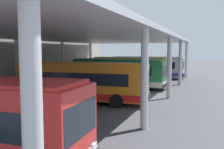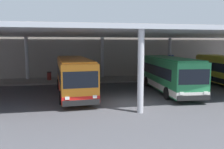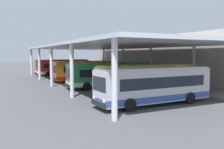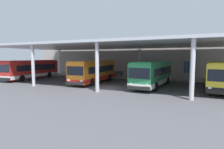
# 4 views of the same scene
# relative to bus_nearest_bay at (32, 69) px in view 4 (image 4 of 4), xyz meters

# --- Properties ---
(ground_plane) EXTENTS (200.00, 200.00, 0.00)m
(ground_plane) POSITION_rel_bus_nearest_bay_xyz_m (15.79, -3.17, -1.66)
(ground_plane) COLOR #47474C
(platform_kerb) EXTENTS (42.00, 4.50, 0.18)m
(platform_kerb) POSITION_rel_bus_nearest_bay_xyz_m (15.79, 8.58, -1.57)
(platform_kerb) COLOR gray
(platform_kerb) RESTS_ON ground
(station_building_facade) EXTENTS (48.00, 1.60, 7.16)m
(station_building_facade) POSITION_rel_bus_nearest_bay_xyz_m (15.79, 11.83, 1.92)
(station_building_facade) COLOR #ADA399
(station_building_facade) RESTS_ON ground
(canopy_shelter) EXTENTS (40.00, 17.00, 5.55)m
(canopy_shelter) POSITION_rel_bus_nearest_bay_xyz_m (15.79, 2.33, 3.63)
(canopy_shelter) COLOR silver
(canopy_shelter) RESTS_ON ground
(bus_nearest_bay) EXTENTS (3.07, 10.64, 3.17)m
(bus_nearest_bay) POSITION_rel_bus_nearest_bay_xyz_m (0.00, 0.00, 0.00)
(bus_nearest_bay) COLOR red
(bus_nearest_bay) RESTS_ON ground
(bus_second_bay) EXTENTS (3.12, 10.65, 3.17)m
(bus_second_bay) POSITION_rel_bus_nearest_bay_xyz_m (11.83, 0.66, 0.00)
(bus_second_bay) COLOR orange
(bus_second_bay) RESTS_ON ground
(bus_middle_bay) EXTENTS (3.27, 10.68, 3.17)m
(bus_middle_bay) POSITION_rel_bus_nearest_bay_xyz_m (20.44, 0.52, 0.00)
(bus_middle_bay) COLOR #28844C
(bus_middle_bay) RESTS_ON ground
(bus_far_bay) EXTENTS (3.11, 10.65, 3.17)m
(bus_far_bay) POSITION_rel_bus_nearest_bay_xyz_m (27.72, 1.32, 0.00)
(bus_far_bay) COLOR yellow
(bus_far_bay) RESTS_ON ground
(bench_waiting) EXTENTS (1.80, 0.45, 0.92)m
(bench_waiting) POSITION_rel_bus_nearest_bay_xyz_m (12.24, 8.65, -0.99)
(bench_waiting) COLOR #4C515B
(bench_waiting) RESTS_ON platform_kerb
(trash_bin) EXTENTS (0.52, 0.52, 0.98)m
(trash_bin) POSITION_rel_bus_nearest_bay_xyz_m (9.21, 8.79, -0.98)
(trash_bin) COLOR maroon
(trash_bin) RESTS_ON platform_kerb
(banner_sign) EXTENTS (0.70, 0.12, 3.20)m
(banner_sign) POSITION_rel_bus_nearest_bay_xyz_m (24.06, 7.77, 0.32)
(banner_sign) COLOR #B2B2B7
(banner_sign) RESTS_ON platform_kerb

